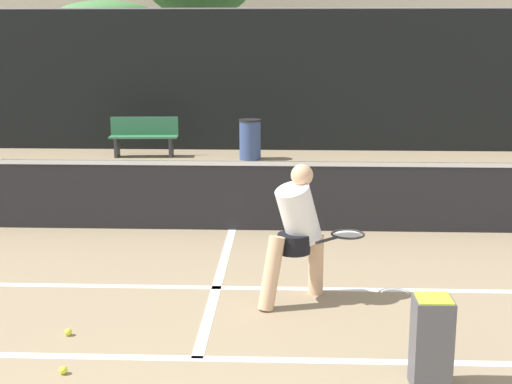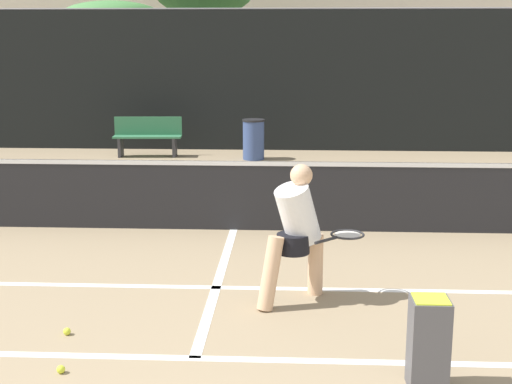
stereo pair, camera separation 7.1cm
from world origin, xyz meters
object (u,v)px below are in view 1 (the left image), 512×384
(player_practicing, at_px, (298,229))
(courtside_bench, at_px, (144,135))
(ball_hopper, at_px, (431,341))
(parked_car, at_px, (161,111))
(trash_bin, at_px, (250,139))

(player_practicing, relative_size, courtside_bench, 0.92)
(ball_hopper, xyz_separation_m, parked_car, (-4.47, 14.28, 0.22))
(ball_hopper, bearing_deg, courtside_bench, 111.87)
(ball_hopper, bearing_deg, parked_car, 107.38)
(trash_bin, height_order, parked_car, parked_car)
(player_practicing, bearing_deg, ball_hopper, -105.66)
(courtside_bench, bearing_deg, parked_car, 91.04)
(courtside_bench, distance_m, trash_bin, 2.36)
(courtside_bench, xyz_separation_m, parked_car, (-0.29, 3.87, 0.13))
(player_practicing, relative_size, parked_car, 0.33)
(trash_bin, bearing_deg, ball_hopper, -79.70)
(courtside_bench, bearing_deg, player_practicing, -72.87)
(ball_hopper, xyz_separation_m, trash_bin, (-1.84, 10.11, 0.06))
(trash_bin, bearing_deg, courtside_bench, 172.87)
(ball_hopper, height_order, courtside_bench, courtside_bench)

